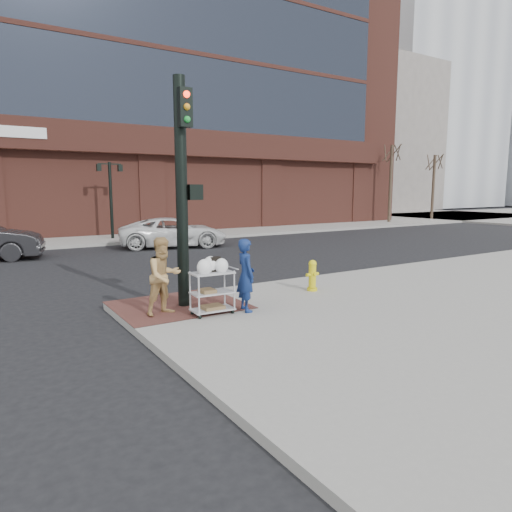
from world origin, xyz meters
TOP-DOWN VIEW (x-y plane):
  - ground at (0.00, 0.00)m, footprint 220.00×220.00m
  - sidewalk_far at (12.50, 32.00)m, footprint 65.00×36.00m
  - brick_curb_ramp at (-0.60, 0.90)m, footprint 2.80×2.40m
  - bank_building at (5.00, 31.00)m, footprint 42.00×26.00m
  - filler_block at (40.00, 38.00)m, footprint 14.00×20.00m
  - bare_tree_a at (24.00, 16.50)m, footprint 1.80×1.80m
  - bare_tree_b at (30.00, 17.00)m, footprint 1.80×1.80m
  - lamp_post at (2.00, 16.00)m, footprint 1.32×0.22m
  - traffic_signal_pole at (-0.48, 0.77)m, footprint 0.61×0.51m
  - woman_blue at (0.45, -0.34)m, footprint 0.46×0.63m
  - pedestrian_tan at (-1.13, 0.35)m, footprint 0.91×0.77m
  - minivan_white at (3.78, 11.86)m, footprint 5.53×3.69m
  - utility_cart at (-0.28, -0.19)m, footprint 0.90×0.53m
  - fire_hydrant at (2.94, 0.44)m, footprint 0.38×0.27m

SIDE VIEW (x-z plane):
  - ground at x=0.00m, z-range 0.00..0.00m
  - sidewalk_far at x=12.50m, z-range 0.00..0.15m
  - brick_curb_ramp at x=-0.60m, z-range 0.15..0.16m
  - fire_hydrant at x=2.94m, z-range 0.16..0.97m
  - utility_cart at x=-0.28m, z-range 0.09..1.31m
  - minivan_white at x=3.78m, z-range 0.00..1.41m
  - woman_blue at x=0.45m, z-range 0.15..1.73m
  - pedestrian_tan at x=-1.13m, z-range 0.15..1.79m
  - lamp_post at x=2.00m, z-range 0.62..4.62m
  - traffic_signal_pole at x=-0.48m, z-range 0.33..5.33m
  - bare_tree_b at x=30.00m, z-range 2.44..9.14m
  - bare_tree_a at x=24.00m, z-range 2.67..9.87m
  - filler_block at x=40.00m, z-range 0.00..18.00m
  - bank_building at x=5.00m, z-range 0.15..28.15m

